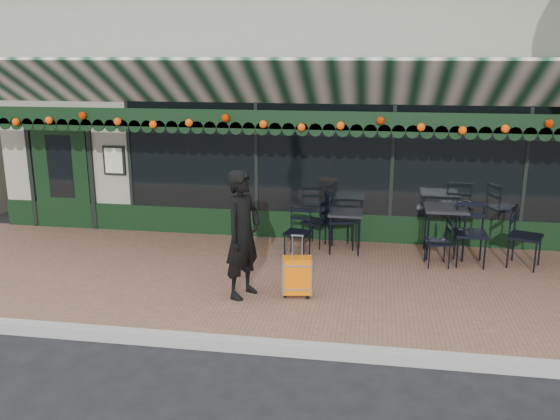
% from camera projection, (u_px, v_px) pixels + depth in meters
% --- Properties ---
extents(ground, '(80.00, 80.00, 0.00)m').
position_uv_depth(ground, '(274.00, 350.00, 7.06)').
color(ground, black).
rests_on(ground, ground).
extents(sidewalk, '(18.00, 4.00, 0.15)m').
position_uv_depth(sidewalk, '(296.00, 282.00, 8.95)').
color(sidewalk, brown).
rests_on(sidewalk, ground).
extents(curb, '(18.00, 0.16, 0.15)m').
position_uv_depth(curb, '(272.00, 347.00, 6.97)').
color(curb, '#9E9E99').
rests_on(curb, ground).
extents(restaurant_building, '(12.00, 9.60, 4.50)m').
position_uv_depth(restaurant_building, '(330.00, 104.00, 13.96)').
color(restaurant_building, gray).
rests_on(restaurant_building, ground).
extents(woman, '(0.65, 0.76, 1.78)m').
position_uv_depth(woman, '(243.00, 234.00, 8.05)').
color(woman, black).
rests_on(woman, sidewalk).
extents(suitcase, '(0.42, 0.27, 0.89)m').
position_uv_depth(suitcase, '(297.00, 276.00, 8.17)').
color(suitcase, orange).
rests_on(suitcase, sidewalk).
extents(cafe_table_a, '(0.68, 0.68, 0.84)m').
position_uv_depth(cafe_table_a, '(445.00, 212.00, 9.74)').
color(cafe_table_a, black).
rests_on(cafe_table_a, sidewalk).
extents(cafe_table_b, '(0.57, 0.57, 0.70)m').
position_uv_depth(cafe_table_b, '(346.00, 216.00, 9.98)').
color(cafe_table_b, black).
rests_on(cafe_table_b, sidewalk).
extents(chair_a_left, '(0.43, 0.43, 0.76)m').
position_uv_depth(chair_a_left, '(438.00, 243.00, 9.35)').
color(chair_a_left, black).
rests_on(chair_a_left, sidewalk).
extents(chair_a_right, '(0.64, 0.64, 0.97)m').
position_uv_depth(chair_a_right, '(525.00, 237.00, 9.28)').
color(chair_a_right, black).
rests_on(chair_a_right, sidewalk).
extents(chair_a_front, '(0.51, 0.51, 1.00)m').
position_uv_depth(chair_a_front, '(471.00, 234.00, 9.37)').
color(chair_a_front, black).
rests_on(chair_a_front, sidewalk).
extents(chair_b_left, '(0.56, 0.56, 0.84)m').
position_uv_depth(chair_b_left, '(316.00, 222.00, 10.34)').
color(chair_b_left, black).
rests_on(chair_b_left, sidewalk).
extents(chair_b_right, '(0.61, 0.61, 0.99)m').
position_uv_depth(chair_b_right, '(339.00, 220.00, 10.20)').
color(chair_b_right, black).
rests_on(chair_b_right, sidewalk).
extents(chair_b_front, '(0.47, 0.47, 0.80)m').
position_uv_depth(chair_b_front, '(297.00, 233.00, 9.77)').
color(chair_b_front, black).
rests_on(chair_b_front, sidewalk).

